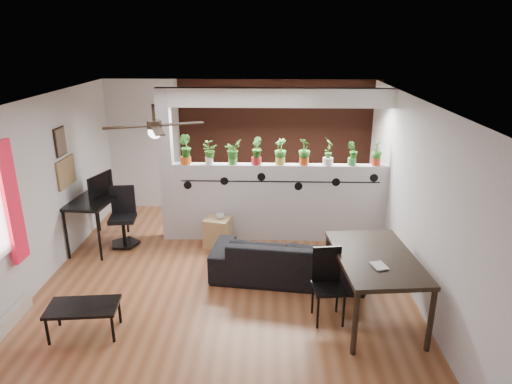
{
  "coord_description": "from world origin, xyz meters",
  "views": [
    {
      "loc": [
        0.63,
        -5.83,
        3.4
      ],
      "look_at": [
        0.43,
        0.6,
        1.17
      ],
      "focal_mm": 32.0,
      "sensor_mm": 36.0,
      "label": 1
    }
  ],
  "objects_px": {
    "potted_plant_7": "(352,153)",
    "potted_plant_8": "(377,153)",
    "cube_shelf": "(218,232)",
    "cup": "(220,216)",
    "potted_plant_0": "(185,149)",
    "potted_plant_2": "(233,151)",
    "ceiling_fan": "(155,127)",
    "sofa": "(288,259)",
    "potted_plant_3": "(256,150)",
    "potted_plant_5": "(304,151)",
    "folding_chair": "(327,278)",
    "computer_desk": "(96,202)",
    "potted_plant_6": "(328,150)",
    "coffee_table": "(83,309)",
    "office_chair": "(123,220)",
    "potted_plant_1": "(209,152)",
    "potted_plant_4": "(280,151)",
    "dining_table": "(375,262)"
  },
  "relations": [
    {
      "from": "computer_desk",
      "to": "folding_chair",
      "type": "bearing_deg",
      "value": -28.78
    },
    {
      "from": "sofa",
      "to": "computer_desk",
      "type": "height_order",
      "value": "computer_desk"
    },
    {
      "from": "potted_plant_5",
      "to": "cup",
      "type": "distance_m",
      "value": 1.76
    },
    {
      "from": "folding_chair",
      "to": "potted_plant_8",
      "type": "bearing_deg",
      "value": 66.21
    },
    {
      "from": "ceiling_fan",
      "to": "potted_plant_0",
      "type": "relative_size",
      "value": 2.44
    },
    {
      "from": "potted_plant_1",
      "to": "potted_plant_6",
      "type": "height_order",
      "value": "potted_plant_6"
    },
    {
      "from": "potted_plant_3",
      "to": "potted_plant_6",
      "type": "bearing_deg",
      "value": 0.0
    },
    {
      "from": "potted_plant_7",
      "to": "office_chair",
      "type": "bearing_deg",
      "value": -175.31
    },
    {
      "from": "potted_plant_6",
      "to": "folding_chair",
      "type": "xyz_separation_m",
      "value": [
        -0.23,
        -2.32,
        -1.04
      ]
    },
    {
      "from": "potted_plant_8",
      "to": "cup",
      "type": "distance_m",
      "value": 2.78
    },
    {
      "from": "potted_plant_7",
      "to": "potted_plant_8",
      "type": "xyz_separation_m",
      "value": [
        0.39,
        0.0,
        0.01
      ]
    },
    {
      "from": "potted_plant_8",
      "to": "computer_desk",
      "type": "height_order",
      "value": "potted_plant_8"
    },
    {
      "from": "potted_plant_3",
      "to": "cup",
      "type": "distance_m",
      "value": 1.24
    },
    {
      "from": "potted_plant_0",
      "to": "coffee_table",
      "type": "height_order",
      "value": "potted_plant_0"
    },
    {
      "from": "potted_plant_7",
      "to": "office_chair",
      "type": "xyz_separation_m",
      "value": [
        -3.81,
        -0.31,
        -1.12
      ]
    },
    {
      "from": "potted_plant_0",
      "to": "coffee_table",
      "type": "distance_m",
      "value": 3.15
    },
    {
      "from": "potted_plant_2",
      "to": "office_chair",
      "type": "distance_m",
      "value": 2.18
    },
    {
      "from": "potted_plant_0",
      "to": "potted_plant_2",
      "type": "xyz_separation_m",
      "value": [
        0.79,
        0.0,
        -0.04
      ]
    },
    {
      "from": "ceiling_fan",
      "to": "sofa",
      "type": "distance_m",
      "value": 2.67
    },
    {
      "from": "potted_plant_5",
      "to": "dining_table",
      "type": "relative_size",
      "value": 0.27
    },
    {
      "from": "potted_plant_7",
      "to": "cube_shelf",
      "type": "distance_m",
      "value": 2.6
    },
    {
      "from": "potted_plant_1",
      "to": "sofa",
      "type": "relative_size",
      "value": 0.18
    },
    {
      "from": "potted_plant_1",
      "to": "potted_plant_4",
      "type": "relative_size",
      "value": 0.87
    },
    {
      "from": "computer_desk",
      "to": "folding_chair",
      "type": "xyz_separation_m",
      "value": [
        3.61,
        -1.98,
        -0.22
      ]
    },
    {
      "from": "potted_plant_6",
      "to": "coffee_table",
      "type": "relative_size",
      "value": 0.54
    },
    {
      "from": "potted_plant_8",
      "to": "potted_plant_2",
      "type": "bearing_deg",
      "value": -180.0
    },
    {
      "from": "sofa",
      "to": "cube_shelf",
      "type": "relative_size",
      "value": 4.16
    },
    {
      "from": "cup",
      "to": "office_chair",
      "type": "height_order",
      "value": "office_chair"
    },
    {
      "from": "potted_plant_1",
      "to": "potted_plant_4",
      "type": "bearing_deg",
      "value": 0.0
    },
    {
      "from": "ceiling_fan",
      "to": "potted_plant_1",
      "type": "height_order",
      "value": "ceiling_fan"
    },
    {
      "from": "ceiling_fan",
      "to": "folding_chair",
      "type": "xyz_separation_m",
      "value": [
        2.16,
        -0.52,
        -1.76
      ]
    },
    {
      "from": "potted_plant_1",
      "to": "potted_plant_4",
      "type": "height_order",
      "value": "potted_plant_4"
    },
    {
      "from": "potted_plant_7",
      "to": "cube_shelf",
      "type": "relative_size",
      "value": 0.78
    },
    {
      "from": "potted_plant_3",
      "to": "potted_plant_5",
      "type": "xyz_separation_m",
      "value": [
        0.79,
        0.0,
        -0.01
      ]
    },
    {
      "from": "sofa",
      "to": "cube_shelf",
      "type": "xyz_separation_m",
      "value": [
        -1.14,
        1.02,
        -0.06
      ]
    },
    {
      "from": "potted_plant_6",
      "to": "sofa",
      "type": "xyz_separation_m",
      "value": [
        -0.68,
        -1.36,
        -1.29
      ]
    },
    {
      "from": "dining_table",
      "to": "cube_shelf",
      "type": "bearing_deg",
      "value": 138.33
    },
    {
      "from": "coffee_table",
      "to": "dining_table",
      "type": "bearing_deg",
      "value": 8.05
    },
    {
      "from": "potted_plant_5",
      "to": "cup",
      "type": "xyz_separation_m",
      "value": [
        -1.38,
        -0.34,
        -1.03
      ]
    },
    {
      "from": "cube_shelf",
      "to": "office_chair",
      "type": "distance_m",
      "value": 1.6
    },
    {
      "from": "potted_plant_0",
      "to": "cup",
      "type": "relative_size",
      "value": 3.65
    },
    {
      "from": "computer_desk",
      "to": "office_chair",
      "type": "xyz_separation_m",
      "value": [
        0.42,
        0.03,
        -0.34
      ]
    },
    {
      "from": "potted_plant_0",
      "to": "potted_plant_1",
      "type": "distance_m",
      "value": 0.4
    },
    {
      "from": "potted_plant_1",
      "to": "potted_plant_3",
      "type": "xyz_separation_m",
      "value": [
        0.79,
        0.0,
        0.04
      ]
    },
    {
      "from": "potted_plant_0",
      "to": "potted_plant_3",
      "type": "bearing_deg",
      "value": 0.0
    },
    {
      "from": "cube_shelf",
      "to": "cup",
      "type": "xyz_separation_m",
      "value": [
        0.05,
        0.0,
        0.3
      ]
    },
    {
      "from": "dining_table",
      "to": "potted_plant_1",
      "type": "bearing_deg",
      "value": 135.58
    },
    {
      "from": "potted_plant_2",
      "to": "folding_chair",
      "type": "relative_size",
      "value": 0.44
    },
    {
      "from": "potted_plant_2",
      "to": "folding_chair",
      "type": "bearing_deg",
      "value": -59.88
    },
    {
      "from": "potted_plant_2",
      "to": "cube_shelf",
      "type": "distance_m",
      "value": 1.38
    }
  ]
}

